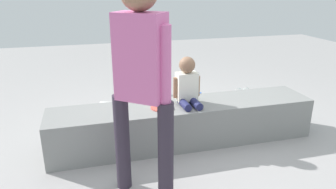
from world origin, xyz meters
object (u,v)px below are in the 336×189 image
(water_bottle_far_side, at_px, (77,115))
(party_cup_red, at_px, (232,95))
(child_seated, at_px, (187,84))
(cake_plate, at_px, (162,106))
(cake_box_white, at_px, (110,110))
(adult_standing, at_px, (141,72))
(handbag_black_leather, at_px, (156,113))
(gift_bag, at_px, (241,102))
(water_bottle_near_gift, at_px, (200,101))

(water_bottle_far_side, xyz_separation_m, party_cup_red, (2.18, 0.29, -0.04))
(child_seated, bearing_deg, party_cup_red, 45.58)
(cake_plate, xyz_separation_m, cake_box_white, (-0.44, 1.00, -0.39))
(adult_standing, xyz_separation_m, handbag_black_leather, (0.39, 1.29, -0.89))
(cake_plate, height_order, gift_bag, cake_plate)
(adult_standing, distance_m, cake_plate, 0.94)
(gift_bag, bearing_deg, child_seated, -149.08)
(child_seated, relative_size, water_bottle_far_side, 2.55)
(gift_bag, height_order, party_cup_red, gift_bag)
(water_bottle_near_gift, relative_size, handbag_black_leather, 0.73)
(adult_standing, height_order, party_cup_red, adult_standing)
(cake_plate, bearing_deg, water_bottle_far_side, 134.78)
(party_cup_red, relative_size, cake_box_white, 0.29)
(gift_bag, relative_size, water_bottle_near_gift, 1.52)
(adult_standing, distance_m, water_bottle_near_gift, 2.09)
(water_bottle_near_gift, xyz_separation_m, party_cup_red, (0.60, 0.27, -0.06))
(gift_bag, relative_size, party_cup_red, 3.66)
(cake_plate, xyz_separation_m, party_cup_red, (1.35, 1.14, -0.40))
(gift_bag, height_order, cake_box_white, gift_bag)
(water_bottle_far_side, bearing_deg, adult_standing, -71.25)
(adult_standing, bearing_deg, water_bottle_far_side, 108.75)
(gift_bag, bearing_deg, water_bottle_far_side, 173.25)
(adult_standing, bearing_deg, child_seated, 50.95)
(water_bottle_near_gift, xyz_separation_m, cake_box_white, (-1.18, 0.13, -0.05))
(party_cup_red, bearing_deg, cake_box_white, -175.62)
(child_seated, bearing_deg, gift_bag, 30.92)
(gift_bag, relative_size, cake_box_white, 1.06)
(water_bottle_far_side, bearing_deg, party_cup_red, 7.68)
(gift_bag, bearing_deg, cake_box_white, 166.32)
(gift_bag, distance_m, water_bottle_far_side, 2.06)
(handbag_black_leather, bearing_deg, cake_plate, -96.82)
(cake_plate, distance_m, handbag_black_leather, 0.70)
(adult_standing, bearing_deg, party_cup_red, 47.63)
(adult_standing, xyz_separation_m, party_cup_red, (1.66, 1.82, -0.95))
(adult_standing, height_order, gift_bag, adult_standing)
(gift_bag, relative_size, handbag_black_leather, 1.10)
(child_seated, distance_m, adult_standing, 1.01)
(cake_plate, relative_size, gift_bag, 0.67)
(child_seated, xyz_separation_m, water_bottle_far_side, (-1.11, 0.80, -0.55))
(water_bottle_near_gift, distance_m, cake_box_white, 1.19)
(child_seated, xyz_separation_m, party_cup_red, (1.07, 1.09, -0.59))
(adult_standing, distance_m, water_bottle_far_side, 1.86)
(cake_box_white, bearing_deg, gift_bag, -13.68)
(child_seated, relative_size, cake_box_white, 1.52)
(child_seated, relative_size, adult_standing, 0.29)
(party_cup_red, distance_m, cake_box_white, 1.79)
(cake_box_white, bearing_deg, adult_standing, -85.94)
(adult_standing, relative_size, cake_box_white, 5.22)
(gift_bag, xyz_separation_m, water_bottle_near_gift, (-0.46, 0.27, -0.05))
(cake_box_white, bearing_deg, water_bottle_far_side, -158.43)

